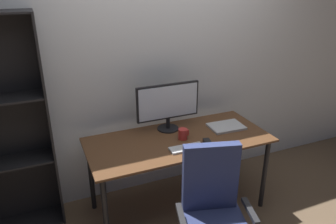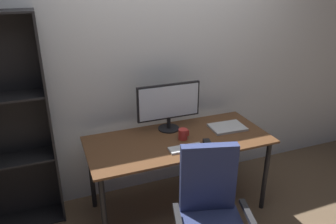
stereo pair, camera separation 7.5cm
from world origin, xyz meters
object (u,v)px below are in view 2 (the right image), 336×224
keyboard (186,148)px  office_chair (210,223)px  desk (179,147)px  coffee_mug (183,134)px  mouse (207,143)px  laptop (227,127)px  monitor (169,104)px  bookshelf (2,130)px

keyboard → office_chair: (-0.06, -0.57, -0.29)m
desk → coffee_mug: coffee_mug is taller
mouse → laptop: mouse is taller
monitor → coffee_mug: size_ratio=6.16×
mouse → bookshelf: size_ratio=0.05×
desk → monitor: (-0.01, 0.22, 0.34)m
office_chair → bookshelf: bookshelf is taller
mouse → laptop: (0.33, 0.21, -0.01)m
desk → office_chair: (-0.08, -0.77, -0.20)m
mouse → coffee_mug: coffee_mug is taller
coffee_mug → laptop: 0.48m
coffee_mug → keyboard: bearing=-105.6°
coffee_mug → bookshelf: 1.50m
keyboard → bookshelf: 1.51m
monitor → mouse: bearing=-63.7°
bookshelf → monitor: bearing=-5.9°
coffee_mug → desk: bearing=155.7°
desk → office_chair: office_chair is taller
laptop → bookshelf: size_ratio=0.17×
desk → coffee_mug: size_ratio=16.66×
coffee_mug → office_chair: size_ratio=0.10×
coffee_mug → office_chair: (-0.11, -0.75, -0.33)m
mouse → bookshelf: 1.70m
mouse → office_chair: (-0.27, -0.59, -0.30)m
mouse → coffee_mug: size_ratio=0.99×
desk → mouse: mouse is taller
bookshelf → coffee_mug: bearing=-14.6°
mouse → desk: bearing=149.0°
keyboard → laptop: bearing=25.1°
desk → keyboard: bearing=-95.0°
coffee_mug → laptop: (0.48, 0.05, -0.04)m
monitor → laptop: monitor is taller
keyboard → laptop: (0.53, 0.23, 0.00)m
mouse → office_chair: bearing=-101.8°
keyboard → monitor: bearing=90.7°
desk → coffee_mug: 0.13m
monitor → coffee_mug: monitor is taller
desk → keyboard: size_ratio=5.58×
laptop → keyboard: bearing=-154.1°
desk → bookshelf: bookshelf is taller
keyboard → mouse: bearing=6.1°
desk → bookshelf: size_ratio=0.88×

